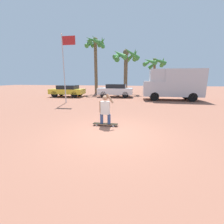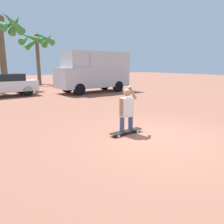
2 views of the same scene
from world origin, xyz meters
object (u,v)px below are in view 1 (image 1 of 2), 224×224
Objects in this scene: parked_car_white at (116,90)px; parked_car_yellow at (67,90)px; camper_van at (173,84)px; palm_tree_far_left at (95,48)px; flagpole at (65,62)px; palm_tree_near_van at (155,64)px; palm_tree_center_background at (126,58)px; skateboard at (105,124)px; person_skateboarder at (105,108)px.

parked_car_white reaches higher than parked_car_yellow.
camper_van is 11.74m from palm_tree_far_left.
parked_car_white is 5.61m from parked_car_yellow.
flagpole is at bearing -160.46° from camper_van.
palm_tree_near_van reaches higher than parked_car_white.
palm_tree_far_left reaches higher than palm_tree_center_background.
person_skateboarder reaches higher than skateboard.
parked_car_yellow is 5.37m from flagpole.
palm_tree_center_background reaches higher than person_skateboarder.
palm_tree_near_van is at bearing 95.70° from camper_van.
camper_van is 0.72× the size of palm_tree_far_left.
skateboard is 0.21× the size of palm_tree_near_van.
skateboard is at bearing -73.00° from palm_tree_far_left.
parked_car_white is at bearing 95.86° from skateboard.
skateboard is 16.58m from palm_tree_far_left.
palm_tree_far_left reaches higher than parked_car_yellow.
camper_van is at bearing 62.55° from skateboard.
palm_tree_center_background is 0.79× the size of palm_tree_far_left.
person_skateboarder reaches higher than parked_car_yellow.
skateboard is 15.48m from palm_tree_center_background.
palm_tree_far_left is at bearing 88.88° from flagpole.
camper_van is at bearing -46.91° from palm_tree_center_background.
parked_car_white is 6.67m from flagpole.
palm_tree_far_left is (-8.39, -3.97, 1.85)m from palm_tree_near_van.
skateboard is at bearing -88.84° from palm_tree_center_background.
flagpole is at bearing -123.78° from palm_tree_near_van.
palm_tree_far_left reaches higher than skateboard.
skateboard is 10.97m from parked_car_white.
palm_tree_near_van is at bearing 57.41° from parked_car_white.
palm_tree_center_background is (-0.30, 14.75, 3.98)m from person_skateboarder.
palm_tree_near_van is (-0.94, 9.42, 2.74)m from camper_van.
parked_car_white is 0.73× the size of palm_tree_near_van.
palm_tree_center_background is (6.38, 4.65, 4.05)m from parked_car_yellow.
palm_tree_near_van is (3.88, 18.70, 4.28)m from skateboard.
palm_tree_near_van is at bearing 78.28° from skateboard.
person_skateboarder is at bearing -84.15° from parked_car_white.
palm_tree_center_background reaches higher than flagpole.
camper_van is at bearing 19.54° from flagpole.
palm_tree_center_background reaches higher than parked_car_white.
parked_car_white is 1.02× the size of parked_car_yellow.
palm_tree_near_van is 0.71× the size of palm_tree_far_left.
flagpole is at bearing -116.35° from palm_tree_center_background.
skateboard is 10.57m from camper_van.
palm_tree_near_van is at bearing 78.28° from person_skateboarder.
parked_car_yellow is (-11.49, 0.83, -0.88)m from camper_van.
parked_car_white is 7.46m from palm_tree_far_left.
person_skateboarder is 16.33m from palm_tree_far_left.
palm_tree_near_van is at bearing 43.40° from palm_tree_center_background.
camper_van is 10.24m from flagpole.
palm_tree_center_background reaches higher than skateboard.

